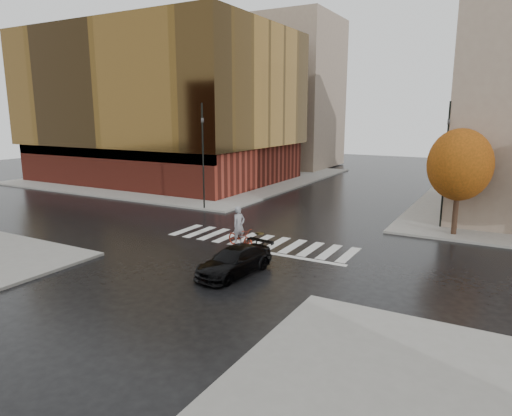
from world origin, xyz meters
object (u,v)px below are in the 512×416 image
(cyclist, at_px, (240,233))
(traffic_light_nw, at_px, (203,148))
(fire_hydrant, at_px, (212,194))
(sedan, at_px, (234,261))
(traffic_light_ne, at_px, (446,155))

(cyclist, bearing_deg, traffic_light_nw, 65.29)
(cyclist, xyz_separation_m, fire_hydrant, (-9.54, 11.00, -0.26))
(sedan, xyz_separation_m, traffic_light_nw, (-9.84, 11.33, 4.23))
(traffic_light_ne, relative_size, fire_hydrant, 11.59)
(traffic_light_nw, relative_size, traffic_light_ne, 1.00)
(fire_hydrant, bearing_deg, traffic_light_ne, -3.01)
(sedan, distance_m, fire_hydrant, 19.02)
(sedan, bearing_deg, traffic_light_nw, 139.41)
(traffic_light_ne, height_order, fire_hydrant, traffic_light_ne)
(cyclist, bearing_deg, sedan, -133.56)
(cyclist, height_order, traffic_light_ne, traffic_light_ne)
(traffic_light_ne, bearing_deg, cyclist, 35.05)
(traffic_light_nw, bearing_deg, fire_hydrant, -153.13)
(cyclist, distance_m, traffic_light_nw, 11.38)
(fire_hydrant, bearing_deg, traffic_light_nw, -63.82)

